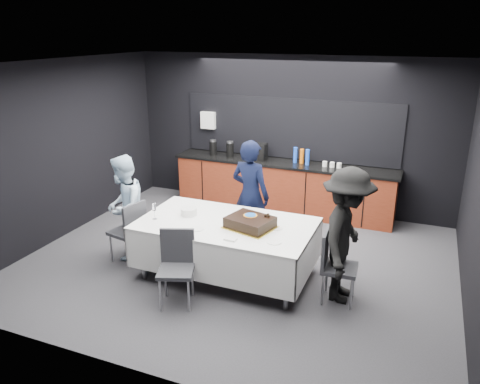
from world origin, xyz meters
name	(u,v)px	position (x,y,z in m)	size (l,w,h in m)	color
ground	(237,262)	(0.00, 0.00, 0.00)	(6.00, 6.00, 0.00)	#3E3D42
room_shell	(237,137)	(0.00, 0.00, 1.86)	(6.04, 5.04, 2.82)	white
kitchenette	(282,183)	(-0.02, 2.22, 0.54)	(4.10, 0.64, 2.05)	#62200F
party_table	(226,232)	(0.00, -0.40, 0.64)	(2.32, 1.32, 0.78)	#99999E
cake_assembly	(250,222)	(0.36, -0.43, 0.85)	(0.70, 0.62, 0.18)	gold
plate_stack	(189,211)	(-0.59, -0.33, 0.83)	(0.23, 0.23, 0.10)	white
loose_plate_near	(197,229)	(-0.27, -0.73, 0.78)	(0.18, 0.18, 0.01)	white
loose_plate_right_a	(276,228)	(0.67, -0.32, 0.78)	(0.18, 0.18, 0.01)	white
loose_plate_right_b	(274,242)	(0.78, -0.73, 0.78)	(0.19, 0.19, 0.01)	white
loose_plate_far	(238,213)	(0.02, -0.03, 0.78)	(0.18, 0.18, 0.01)	white
fork_pile	(230,239)	(0.27, -0.88, 0.79)	(0.15, 0.09, 0.02)	white
champagne_flute	(154,208)	(-0.94, -0.65, 0.94)	(0.06, 0.06, 0.22)	white
chair_left	(130,228)	(-1.42, -0.56, 0.53)	(0.50, 0.50, 0.92)	#313136
chair_right	(334,261)	(1.47, -0.48, 0.53)	(0.45, 0.45, 0.92)	#313136
chair_near	(177,262)	(-0.30, -1.21, 0.53)	(0.54, 0.54, 0.92)	#313136
person_center	(250,195)	(-0.01, 0.54, 0.85)	(0.62, 0.41, 1.70)	black
person_left	(124,207)	(-1.61, -0.41, 0.77)	(0.75, 0.58, 1.54)	#C7E3FA
person_right	(346,236)	(1.58, -0.39, 0.85)	(1.10, 0.63, 1.71)	black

